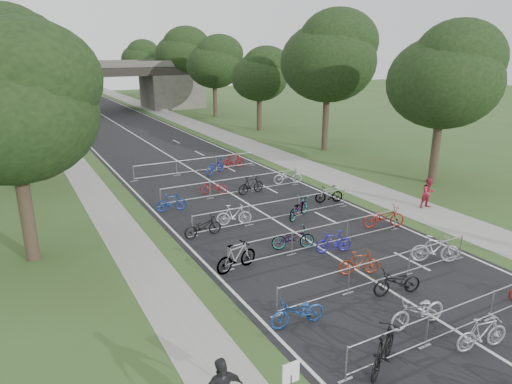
# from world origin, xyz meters

# --- Properties ---
(road) EXTENTS (11.00, 140.00, 0.01)m
(road) POSITION_xyz_m (0.00, 50.00, 0.01)
(road) COLOR black
(road) RESTS_ON ground
(sidewalk_right) EXTENTS (3.00, 140.00, 0.01)m
(sidewalk_right) POSITION_xyz_m (8.00, 50.00, 0.01)
(sidewalk_right) COLOR gray
(sidewalk_right) RESTS_ON ground
(sidewalk_left) EXTENTS (2.00, 140.00, 0.01)m
(sidewalk_left) POSITION_xyz_m (-7.50, 50.00, 0.01)
(sidewalk_left) COLOR gray
(sidewalk_left) RESTS_ON ground
(lane_markings) EXTENTS (0.12, 140.00, 0.00)m
(lane_markings) POSITION_xyz_m (0.00, 50.00, 0.00)
(lane_markings) COLOR silver
(lane_markings) RESTS_ON ground
(overpass_bridge) EXTENTS (31.00, 8.00, 7.05)m
(overpass_bridge) POSITION_xyz_m (0.00, 65.00, 3.53)
(overpass_bridge) COLOR #4A4642
(overpass_bridge) RESTS_ON ground
(park_sign) EXTENTS (0.45, 0.06, 1.83)m
(park_sign) POSITION_xyz_m (-6.80, 3.00, 1.27)
(park_sign) COLOR #4C4C51
(park_sign) RESTS_ON ground
(tree_left_0) EXTENTS (6.72, 6.72, 10.25)m
(tree_left_0) POSITION_xyz_m (-11.39, 15.93, 6.49)
(tree_left_0) COLOR #33261C
(tree_left_0) RESTS_ON ground
(tree_right_0) EXTENTS (7.17, 7.17, 10.93)m
(tree_right_0) POSITION_xyz_m (13.11, 15.93, 6.92)
(tree_right_0) COLOR #33261C
(tree_right_0) RESTS_ON ground
(tree_left_1) EXTENTS (7.56, 7.56, 11.53)m
(tree_left_1) POSITION_xyz_m (-11.39, 27.93, 7.30)
(tree_left_1) COLOR #33261C
(tree_left_1) RESTS_ON ground
(tree_right_1) EXTENTS (8.18, 8.18, 12.47)m
(tree_right_1) POSITION_xyz_m (13.11, 27.93, 7.90)
(tree_right_1) COLOR #33261C
(tree_right_1) RESTS_ON ground
(tree_left_2) EXTENTS (8.40, 8.40, 12.81)m
(tree_left_2) POSITION_xyz_m (-11.39, 39.93, 8.12)
(tree_left_2) COLOR #33261C
(tree_left_2) RESTS_ON ground
(tree_right_2) EXTENTS (6.16, 6.16, 9.39)m
(tree_right_2) POSITION_xyz_m (13.11, 39.93, 5.95)
(tree_right_2) COLOR #33261C
(tree_right_2) RESTS_ON ground
(tree_left_3) EXTENTS (6.72, 6.72, 10.25)m
(tree_left_3) POSITION_xyz_m (-11.39, 51.93, 6.49)
(tree_left_3) COLOR #33261C
(tree_left_3) RESTS_ON ground
(tree_right_3) EXTENTS (7.17, 7.17, 10.93)m
(tree_right_3) POSITION_xyz_m (13.11, 51.93, 6.92)
(tree_right_3) COLOR #33261C
(tree_right_3) RESTS_ON ground
(tree_right_4) EXTENTS (8.18, 8.18, 12.47)m
(tree_right_4) POSITION_xyz_m (13.11, 63.93, 7.90)
(tree_right_4) COLOR #33261C
(tree_right_4) RESTS_ON ground
(tree_right_5) EXTENTS (6.16, 6.16, 9.39)m
(tree_right_5) POSITION_xyz_m (13.11, 75.93, 5.95)
(tree_right_5) COLOR #33261C
(tree_right_5) RESTS_ON ground
(tree_right_6) EXTENTS (7.17, 7.17, 10.93)m
(tree_right_6) POSITION_xyz_m (13.11, 87.93, 6.92)
(tree_right_6) COLOR #33261C
(tree_right_6) RESTS_ON ground
(barrier_row_1) EXTENTS (9.70, 0.08, 1.10)m
(barrier_row_1) POSITION_xyz_m (0.00, 3.60, 0.55)
(barrier_row_1) COLOR #A2A5AA
(barrier_row_1) RESTS_ON ground
(barrier_row_2) EXTENTS (9.70, 0.08, 1.10)m
(barrier_row_2) POSITION_xyz_m (0.00, 7.20, 0.55)
(barrier_row_2) COLOR #A2A5AA
(barrier_row_2) RESTS_ON ground
(barrier_row_3) EXTENTS (9.70, 0.08, 1.10)m
(barrier_row_3) POSITION_xyz_m (0.00, 11.00, 0.55)
(barrier_row_3) COLOR #A2A5AA
(barrier_row_3) RESTS_ON ground
(barrier_row_4) EXTENTS (9.70, 0.08, 1.10)m
(barrier_row_4) POSITION_xyz_m (0.00, 15.00, 0.55)
(barrier_row_4) COLOR #A2A5AA
(barrier_row_4) RESTS_ON ground
(barrier_row_5) EXTENTS (9.70, 0.08, 1.10)m
(barrier_row_5) POSITION_xyz_m (0.00, 20.00, 0.55)
(barrier_row_5) COLOR #A2A5AA
(barrier_row_5) RESTS_ON ground
(barrier_row_6) EXTENTS (9.70, 0.08, 1.10)m
(barrier_row_6) POSITION_xyz_m (0.00, 26.00, 0.55)
(barrier_row_6) COLOR #A2A5AA
(barrier_row_6) RESTS_ON ground
(bike_4) EXTENTS (2.09, 1.54, 1.25)m
(bike_4) POSITION_xyz_m (-3.37, 3.50, 0.62)
(bike_4) COLOR black
(bike_4) RESTS_ON ground
(bike_5) EXTENTS (2.20, 0.93, 1.13)m
(bike_5) POSITION_xyz_m (-0.92, 4.48, 0.56)
(bike_5) COLOR #A1A1A9
(bike_5) RESTS_ON ground
(bike_6) EXTENTS (1.88, 0.86, 1.09)m
(bike_6) POSITION_xyz_m (-0.16, 2.73, 0.54)
(bike_6) COLOR #A5A5AD
(bike_6) RESTS_ON ground
(bike_8) EXTENTS (1.97, 0.89, 1.00)m
(bike_8) POSITION_xyz_m (-4.30, 6.40, 0.50)
(bike_8) COLOR navy
(bike_8) RESTS_ON ground
(bike_9) EXTENTS (1.74, 1.06, 1.01)m
(bike_9) POSITION_xyz_m (-0.18, 8.17, 0.51)
(bike_9) COLOR maroon
(bike_9) RESTS_ON ground
(bike_10) EXTENTS (2.00, 1.09, 1.00)m
(bike_10) POSITION_xyz_m (-0.00, 6.30, 0.50)
(bike_10) COLOR black
(bike_10) RESTS_ON ground
(bike_11) EXTENTS (2.02, 1.54, 1.21)m
(bike_11) POSITION_xyz_m (3.37, 7.50, 0.61)
(bike_11) COLOR #999AA0
(bike_11) RESTS_ON ground
(bike_12) EXTENTS (2.06, 0.96, 1.20)m
(bike_12) POSITION_xyz_m (-4.30, 10.87, 0.60)
(bike_12) COLOR #A2A5AA
(bike_12) RESTS_ON ground
(bike_13) EXTENTS (2.08, 1.29, 1.03)m
(bike_13) POSITION_xyz_m (-1.13, 11.53, 0.52)
(bike_13) COLOR #A2A5AA
(bike_13) RESTS_ON ground
(bike_14) EXTENTS (1.73, 0.89, 1.00)m
(bike_14) POSITION_xyz_m (0.24, 10.34, 0.50)
(bike_14) COLOR #231B99
(bike_14) RESTS_ON ground
(bike_15) EXTENTS (2.27, 1.45, 1.13)m
(bike_15) POSITION_xyz_m (4.30, 11.50, 0.56)
(bike_15) COLOR maroon
(bike_15) RESTS_ON ground
(bike_16) EXTENTS (1.97, 0.79, 1.01)m
(bike_16) POSITION_xyz_m (-4.16, 14.79, 0.51)
(bike_16) COLOR black
(bike_16) RESTS_ON ground
(bike_17) EXTENTS (1.89, 1.06, 1.09)m
(bike_17) POSITION_xyz_m (-2.18, 15.41, 0.55)
(bike_17) COLOR silver
(bike_17) RESTS_ON ground
(bike_18) EXTENTS (2.14, 1.66, 1.08)m
(bike_18) POSITION_xyz_m (1.30, 14.73, 0.54)
(bike_18) COLOR #A2A5AA
(bike_18) RESTS_ON ground
(bike_19) EXTENTS (1.76, 0.96, 1.02)m
(bike_19) POSITION_xyz_m (4.30, 15.98, 0.51)
(bike_19) COLOR #A2A5AA
(bike_19) RESTS_ON ground
(bike_20) EXTENTS (1.77, 0.75, 1.03)m
(bike_20) POSITION_xyz_m (-4.30, 19.00, 0.52)
(bike_20) COLOR navy
(bike_20) RESTS_ON ground
(bike_21) EXTENTS (1.80, 1.28, 0.90)m
(bike_21) POSITION_xyz_m (-0.99, 20.74, 0.45)
(bike_21) COLOR maroon
(bike_21) RESTS_ON ground
(bike_22) EXTENTS (1.92, 0.75, 1.12)m
(bike_22) POSITION_xyz_m (1.08, 19.68, 0.56)
(bike_22) COLOR black
(bike_22) RESTS_ON ground
(bike_23) EXTENTS (2.08, 1.11, 1.04)m
(bike_23) POSITION_xyz_m (4.30, 20.47, 0.52)
(bike_23) COLOR #A0A1A8
(bike_23) RESTS_ON ground
(bike_26) EXTENTS (2.20, 1.74, 1.12)m
(bike_26) POSITION_xyz_m (1.02, 25.07, 0.56)
(bike_26) COLOR navy
(bike_26) RESTS_ON ground
(bike_27) EXTENTS (1.84, 0.57, 1.09)m
(bike_27) POSITION_xyz_m (2.99, 26.10, 0.55)
(bike_27) COLOR maroon
(bike_27) RESTS_ON ground
(pedestrian_b) EXTENTS (0.93, 0.77, 1.74)m
(pedestrian_b) POSITION_xyz_m (8.65, 12.55, 0.87)
(pedestrian_b) COLOR maroon
(pedestrian_b) RESTS_ON ground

